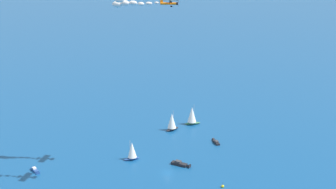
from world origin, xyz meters
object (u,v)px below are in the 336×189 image
motorboat_ahead (215,142)px  marker_buoy (223,186)px  sailboat_offshore (172,122)px  biplane_lead (170,3)px  sailboat_near_centre (192,116)px  sailboat_inshore (132,151)px  motorboat_far_stbd (35,171)px  motorboat_far_port (182,164)px

motorboat_ahead → marker_buoy: size_ratio=3.08×
sailboat_offshore → biplane_lead: size_ratio=1.34×
sailboat_near_centre → sailboat_inshore: (32.90, -37.14, -0.78)m
sailboat_near_centre → sailboat_offshore: sailboat_near_centre is taller
sailboat_inshore → biplane_lead: 63.19m
motorboat_far_stbd → sailboat_near_centre: bearing=114.0°
sailboat_offshore → sailboat_inshore: bearing=-42.2°
motorboat_far_stbd → motorboat_ahead: 79.75m
sailboat_inshore → motorboat_ahead: sailboat_inshore is taller
motorboat_far_port → marker_buoy: 23.01m
sailboat_near_centre → sailboat_inshore: size_ratio=1.20×
motorboat_far_port → marker_buoy: bearing=24.3°
motorboat_ahead → marker_buoy: 41.49m
sailboat_inshore → sailboat_offshore: bearing=137.8°
sailboat_near_centre → sailboat_offshore: size_ratio=1.06×
biplane_lead → motorboat_far_stbd: bearing=-97.4°
motorboat_ahead → biplane_lead: 71.30m
sailboat_near_centre → motorboat_ahead: sailboat_near_centre is taller
motorboat_far_stbd → motorboat_ahead: bearing=96.2°
sailboat_near_centre → marker_buoy: 65.75m
sailboat_near_centre → motorboat_far_stbd: 83.51m
sailboat_near_centre → biplane_lead: (40.85, -22.94, 60.27)m
motorboat_ahead → marker_buoy: bearing=-17.4°
biplane_lead → sailboat_inshore: bearing=-119.2°
motorboat_far_stbd → motorboat_ahead: motorboat_ahead is taller
motorboat_far_port → motorboat_ahead: 28.71m
sailboat_near_centre → marker_buoy: (64.94, -9.30, -4.39)m
sailboat_near_centre → sailboat_inshore: 49.62m
marker_buoy → motorboat_ahead: bearing=162.6°
motorboat_ahead → biplane_lead: (15.50, -26.02, 64.54)m
motorboat_far_port → sailboat_offshore: 39.51m
sailboat_near_centre → sailboat_inshore: bearing=-48.5°
sailboat_near_centre → sailboat_offshore: 13.14m
sailboat_offshore → marker_buoy: size_ratio=4.69×
sailboat_offshore → motorboat_ahead: 25.51m
motorboat_far_port → biplane_lead: biplane_lead is taller
sailboat_offshore → motorboat_far_stbd: bearing=-65.9°
motorboat_far_port → sailboat_offshore: sailboat_offshore is taller
motorboat_far_port → motorboat_far_stbd: 58.32m
motorboat_far_port → biplane_lead: size_ratio=1.01×
sailboat_inshore → biplane_lead: (7.94, 14.20, 61.06)m
sailboat_near_centre → biplane_lead: 76.34m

